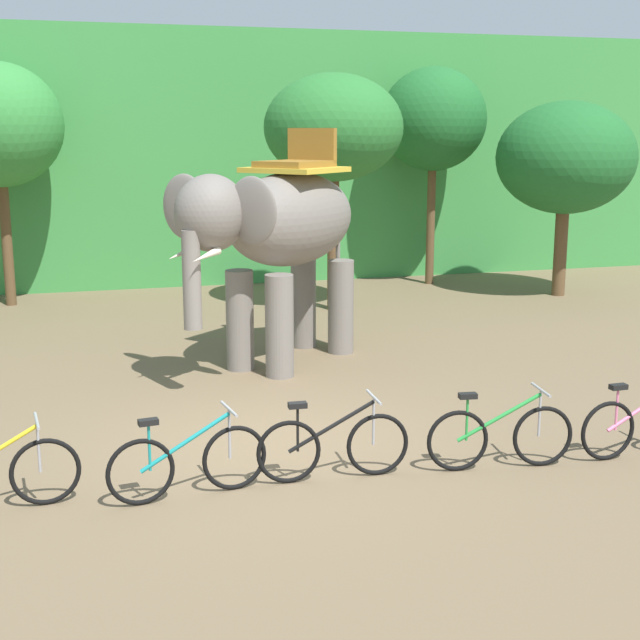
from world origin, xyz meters
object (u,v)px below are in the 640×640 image
bike_teal (188,462)px  tree_right (334,129)px  tree_far_right (566,158)px  bike_green (500,436)px  elephant (279,230)px  tree_center (433,120)px  bike_black (333,446)px

bike_teal → tree_right: bearing=64.9°
tree_far_right → bike_green: bearing=-123.7°
tree_far_right → elephant: tree_far_right is taller
tree_center → elephant: size_ratio=1.38×
tree_right → bike_green: 9.82m
bike_teal → bike_black: (1.59, 0.06, 0.00)m
tree_far_right → bike_teal: 13.68m
tree_center → bike_black: 13.34m
bike_black → bike_green: size_ratio=1.00×
tree_center → bike_black: (-5.88, -11.43, -3.59)m
tree_center → tree_far_right: 3.32m
tree_center → tree_right: bearing=-142.8°
tree_center → bike_green: 12.81m
tree_right → tree_far_right: 5.53m
bike_green → tree_center: bearing=71.1°
bike_teal → tree_center: bearing=57.0°
tree_right → bike_green: bearing=-94.7°
tree_center → bike_teal: bearing=-123.0°
tree_right → tree_center: tree_center is taller
elephant → tree_right: bearing=62.9°
tree_right → bike_teal: 10.55m
bike_teal → bike_green: (3.49, -0.15, 0.00)m
tree_far_right → bike_black: bearing=-131.7°
tree_right → tree_far_right: (5.49, 0.17, -0.65)m
tree_far_right → bike_black: size_ratio=2.57×
elephant → bike_black: (-0.54, -4.85, -1.82)m
elephant → bike_black: bearing=-96.4°
tree_center → tree_far_right: bearing=-45.2°
tree_right → elephant: 4.90m
tree_right → tree_center: bearing=37.2°
bike_black → bike_green: bearing=-6.3°
tree_center → bike_teal: 14.16m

